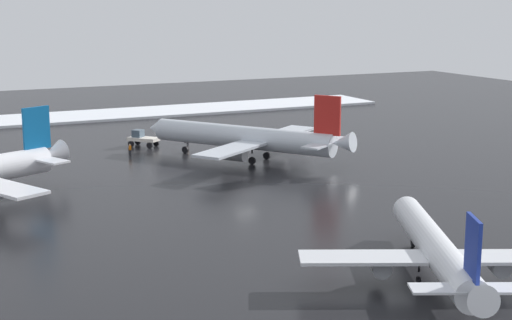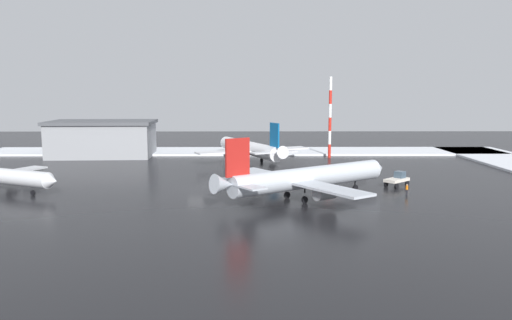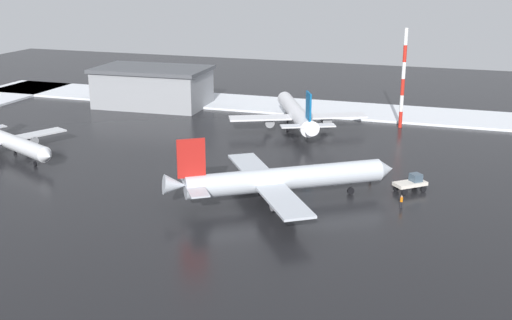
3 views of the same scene
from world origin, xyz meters
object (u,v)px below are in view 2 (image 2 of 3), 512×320
Objects in this scene: airplane_parked_portside at (250,148)px; ground_crew_beside_wing at (407,189)px; pushback_tug at (398,179)px; antenna_mast at (330,117)px; ground_crew_mid_apron at (355,177)px; cargo_hangar at (103,139)px; airplane_far_rear at (306,178)px.

ground_crew_beside_wing is at bearing -171.72° from airplane_parked_portside.
antenna_mast reaches higher than pushback_tug.
airplane_parked_portside reaches higher than ground_crew_beside_wing.
cargo_hangar is (54.64, -35.84, 3.47)m from ground_crew_mid_apron.
pushback_tug is at bearing 98.72° from antenna_mast.
cargo_hangar reaches higher than pushback_tug.
ground_crew_beside_wing is at bearing -24.61° from airplane_far_rear.
antenna_mast is at bearing 56.91° from pushback_tug.
ground_crew_mid_apron is at bearing 18.81° from airplane_far_rear.
airplane_parked_portside reaches higher than cargo_hangar.
ground_crew_mid_apron is at bearing 107.55° from pushback_tug.
ground_crew_mid_apron is (-10.11, -13.65, -2.23)m from airplane_far_rear.
airplane_far_rear is 5.79× the size of pushback_tug.
cargo_hangar is at bearing -5.21° from ground_crew_mid_apron.
airplane_far_rear is at bearing 169.18° from pushback_tug.
antenna_mast reaches higher than cargo_hangar.
ground_crew_mid_apron is at bearing 144.39° from cargo_hangar.
airplane_parked_portside is 31.77m from ground_crew_mid_apron.
pushback_tug is at bearing -41.84° from ground_crew_beside_wing.
ground_crew_beside_wing is (0.62, 7.09, -0.31)m from pushback_tug.
ground_crew_mid_apron is at bearing 88.91° from antenna_mast.
airplane_parked_portside is at bearing -26.24° from ground_crew_mid_apron.
airplane_far_rear is 16.24m from ground_crew_beside_wing.
airplane_far_rear is at bearing 77.14° from antenna_mast.
airplane_far_rear is 16.58× the size of ground_crew_beside_wing.
antenna_mast is (5.09, -44.29, 8.70)m from ground_crew_beside_wing.
ground_crew_mid_apron is at bearing -169.53° from airplane_parked_portside.
ground_crew_mid_apron is 12.26m from ground_crew_beside_wing.
ground_crew_mid_apron is (-18.50, 25.74, -2.17)m from airplane_parked_portside.
cargo_hangar is (60.99, -39.60, 3.16)m from pushback_tug.
airplane_parked_portside is 38.62m from pushback_tug.
ground_crew_mid_apron is 0.07× the size of cargo_hangar.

